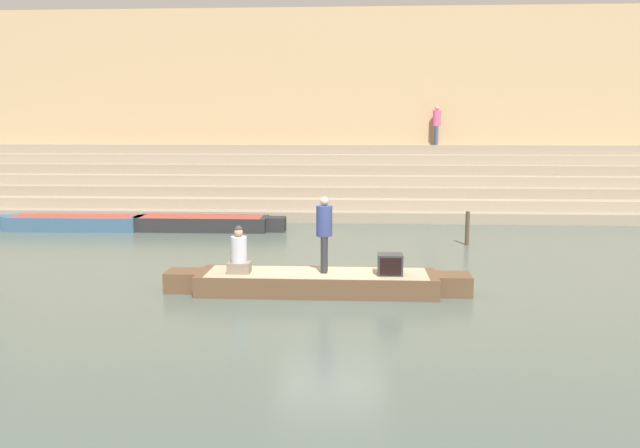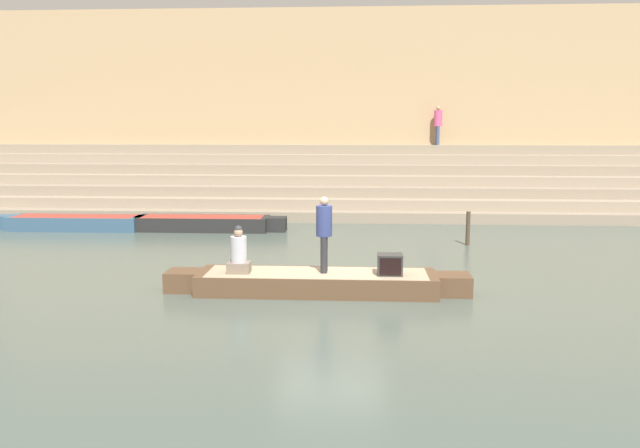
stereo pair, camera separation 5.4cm
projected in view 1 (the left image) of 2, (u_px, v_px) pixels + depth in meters
The scene contains 11 objects.
ground_plane at pixel (331, 288), 14.27m from camera, with size 120.00×120.00×0.00m, color #47544C.
ghat_steps at pixel (343, 188), 26.75m from camera, with size 36.00×5.17×2.82m.
back_wall at pixel (344, 110), 28.63m from camera, with size 34.20×1.28×8.84m.
rowboat_main at pixel (317, 282), 13.83m from camera, with size 6.75×1.43×0.45m.
person_standing at pixel (324, 229), 13.71m from camera, with size 0.35×0.35×1.68m.
person_rowing at pixel (239, 254), 13.72m from camera, with size 0.50×0.39×1.06m.
tv_set at pixel (390, 264), 13.58m from camera, with size 0.54×0.46×0.46m.
moored_boat_shore at pixel (202, 223), 22.01m from camera, with size 5.92×1.19×0.50m.
moored_boat_distant at pixel (75, 223), 22.13m from camera, with size 5.97×1.19×0.50m.
mooring_post at pixel (467, 228), 19.27m from camera, with size 0.13×0.13×1.05m, color #473828.
person_on_steps at pixel (437, 123), 27.54m from camera, with size 0.35×0.35×1.71m.
Camera 1 is at (0.53, -13.86, 3.67)m, focal length 35.00 mm.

